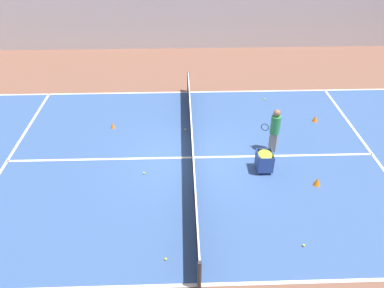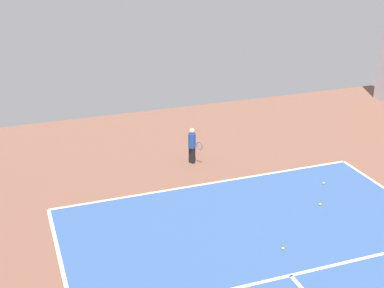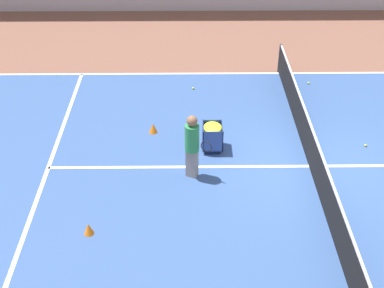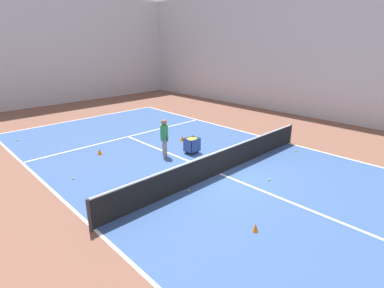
% 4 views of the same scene
% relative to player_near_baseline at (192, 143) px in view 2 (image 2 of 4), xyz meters
% --- Properties ---
extents(line_baseline_near, '(10.45, 0.10, 0.00)m').
position_rel_player_near_baseline_xyz_m(line_baseline_near, '(0.03, 1.77, -0.75)').
color(line_baseline_near, white).
rests_on(line_baseline_near, ground).
extents(line_service_near, '(10.45, 0.10, 0.00)m').
position_rel_player_near_baseline_xyz_m(line_service_near, '(0.03, 7.13, -0.75)').
color(line_service_near, white).
rests_on(line_service_near, ground).
extents(player_near_baseline, '(0.44, 0.57, 1.32)m').
position_rel_player_near_baseline_xyz_m(player_near_baseline, '(0.00, 0.00, 0.00)').
color(player_near_baseline, black).
rests_on(player_near_baseline, ground).
extents(tennis_ball_3, '(0.07, 0.07, 0.07)m').
position_rel_player_near_baseline_xyz_m(tennis_ball_3, '(-0.35, 6.06, -0.72)').
color(tennis_ball_3, yellow).
rests_on(tennis_ball_3, ground).
extents(tennis_ball_8, '(0.07, 0.07, 0.07)m').
position_rel_player_near_baseline_xyz_m(tennis_ball_8, '(-2.59, 4.32, -0.72)').
color(tennis_ball_8, yellow).
rests_on(tennis_ball_8, ground).
extents(tennis_ball_9, '(0.07, 0.07, 0.07)m').
position_rel_player_near_baseline_xyz_m(tennis_ball_9, '(-3.50, 3.11, -0.72)').
color(tennis_ball_9, yellow).
rests_on(tennis_ball_9, ground).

